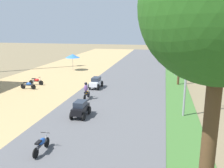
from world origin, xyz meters
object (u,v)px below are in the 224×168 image
Objects in this scene: parked_motorbike_second at (28,85)px; streetlamp_mid at (177,45)px; vendor_umbrella at (73,56)px; utility_pole_near at (198,41)px; streetlamp_near at (187,55)px; car_hatchback_black at (81,108)px; parked_motorbike_third at (36,81)px; median_tree_second at (182,23)px; median_tree_third at (176,19)px; motorbike_ahead_third at (41,144)px; car_sedan_white at (96,82)px; median_tree_nearest at (222,8)px; motorbike_ahead_fourth at (86,91)px.

streetlamp_mid reaches higher than parked_motorbike_second.
vendor_umbrella is 0.28× the size of utility_pole_near.
car_hatchback_black is (-7.59, -1.89, -3.96)m from streetlamp_near.
median_tree_second is at bearing 13.00° from parked_motorbike_third.
median_tree_third reaches higher than parked_motorbike_second.
motorbike_ahead_third is at bearing -93.11° from car_hatchback_black.
parked_motorbike_second is 0.80× the size of car_sedan_white.
streetlamp_near reaches higher than parked_motorbike_third.
median_tree_nearest is at bearing -29.80° from motorbike_ahead_third.
motorbike_ahead_fourth is at bearing 102.36° from car_hatchback_black.
car_hatchback_black is at bearing -112.67° from streetlamp_mid.
streetlamp_near reaches higher than car_sedan_white.
car_hatchback_black reaches higher than motorbike_ahead_third.
median_tree_nearest reaches higher than vendor_umbrella.
parked_motorbike_second is at bearing -143.66° from utility_pole_near.
motorbike_ahead_third is (-8.04, -34.11, -7.38)m from median_tree_third.
parked_motorbike_third is at bearing 130.30° from median_tree_nearest.
car_hatchback_black reaches higher than parked_motorbike_third.
car_hatchback_black is 4.53m from motorbike_ahead_fourth.
car_hatchback_black is (-7.74, -28.61, -7.21)m from median_tree_third.
streetlamp_mid is (0.00, 16.29, -0.48)m from streetlamp_near.
motorbike_ahead_fourth is at bearing -64.58° from vendor_umbrella.
parked_motorbike_third is at bearing 119.88° from motorbike_ahead_third.
median_tree_nearest reaches higher than streetlamp_mid.
streetlamp_near is 4.49× the size of motorbike_ahead_third.
median_tree_nearest is 4.04× the size of car_sedan_white.
vendor_umbrella is 0.28× the size of median_tree_nearest.
parked_motorbike_third is (-0.15, 1.98, 0.00)m from parked_motorbike_second.
motorbike_ahead_third is at bearing -72.84° from vendor_umbrella.
parked_motorbike_third is at bearing -167.00° from median_tree_second.
parked_motorbike_third is 10.23m from vendor_umbrella.
vendor_umbrella is (0.53, 12.04, 1.75)m from parked_motorbike_second.
car_sedan_white is at bearing -56.98° from vendor_umbrella.
streetlamp_near is at bearing 43.10° from motorbike_ahead_third.
median_tree_second reaches higher than streetlamp_mid.
parked_motorbike_second is 0.71× the size of vendor_umbrella.
parked_motorbike_third is 1.00× the size of motorbike_ahead_fourth.
median_tree_third is 30.50m from car_hatchback_black.
streetlamp_near is at bearing 88.42° from median_tree_nearest.
streetlamp_near is 16.30m from streetlamp_mid.
median_tree_third is 1.43× the size of streetlamp_mid.
streetlamp_mid reaches higher than car_sedan_white.
utility_pole_near is (18.35, 1.85, 2.38)m from vendor_umbrella.
median_tree_third is at bearing 89.68° from streetlamp_near.
utility_pole_near is (2.84, 8.17, -2.39)m from median_tree_second.
motorbike_ahead_fourth is (-0.67, 9.92, 0.28)m from motorbike_ahead_third.
streetlamp_near is at bearing -90.32° from median_tree_third.
utility_pole_near reaches higher than motorbike_ahead_third.
parked_motorbike_third is 22.82m from utility_pole_near.
vendor_umbrella is at bearing 87.48° from parked_motorbike_second.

